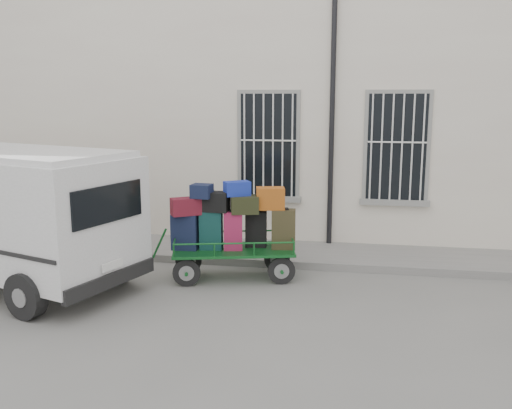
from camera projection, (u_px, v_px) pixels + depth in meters
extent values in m
plane|color=slate|center=(265.00, 292.00, 9.79)|extent=(80.00, 80.00, 0.00)
cube|color=beige|center=(299.00, 108.00, 14.54)|extent=(24.00, 5.00, 6.00)
cylinder|color=black|center=(332.00, 120.00, 11.92)|extent=(0.11, 0.11, 5.60)
cube|color=black|center=(268.00, 145.00, 12.31)|extent=(1.20, 0.08, 2.20)
cube|color=gray|center=(268.00, 198.00, 12.51)|extent=(1.45, 0.22, 0.12)
cube|color=black|center=(397.00, 147.00, 11.85)|extent=(1.20, 0.08, 2.20)
cube|color=gray|center=(394.00, 202.00, 12.05)|extent=(1.45, 0.22, 0.12)
cube|color=slate|center=(281.00, 253.00, 11.90)|extent=(24.00, 1.70, 0.15)
cylinder|color=black|center=(187.00, 273.00, 10.02)|extent=(0.49, 0.18, 0.49)
cylinder|color=gray|center=(187.00, 273.00, 10.02)|extent=(0.29, 0.15, 0.27)
cylinder|color=black|center=(189.00, 261.00, 10.76)|extent=(0.49, 0.18, 0.49)
cylinder|color=gray|center=(189.00, 261.00, 10.76)|extent=(0.29, 0.15, 0.27)
cylinder|color=black|center=(281.00, 271.00, 10.13)|extent=(0.49, 0.18, 0.49)
cylinder|color=gray|center=(281.00, 271.00, 10.13)|extent=(0.29, 0.15, 0.27)
cylinder|color=black|center=(277.00, 259.00, 10.87)|extent=(0.49, 0.18, 0.49)
cylinder|color=gray|center=(277.00, 259.00, 10.87)|extent=(0.29, 0.15, 0.27)
cube|color=#145A22|center=(234.00, 250.00, 10.39)|extent=(2.35, 1.48, 0.05)
cylinder|color=#145A22|center=(159.00, 243.00, 10.27)|extent=(0.29, 0.11, 0.55)
cube|color=black|center=(185.00, 232.00, 10.29)|extent=(0.47, 0.28, 0.65)
cube|color=black|center=(184.00, 213.00, 10.22)|extent=(0.21, 0.17, 0.03)
cube|color=#0E3334|center=(211.00, 230.00, 10.30)|extent=(0.42, 0.28, 0.70)
cube|color=black|center=(211.00, 210.00, 10.23)|extent=(0.19, 0.16, 0.03)
cube|color=#931A4D|center=(233.00, 231.00, 10.24)|extent=(0.36, 0.26, 0.70)
cube|color=black|center=(233.00, 211.00, 10.17)|extent=(0.15, 0.13, 0.03)
cube|color=black|center=(256.00, 229.00, 10.49)|extent=(0.41, 0.29, 0.67)
cube|color=black|center=(256.00, 210.00, 10.42)|extent=(0.18, 0.16, 0.03)
cube|color=#39331C|center=(284.00, 229.00, 10.32)|extent=(0.45, 0.29, 0.72)
cube|color=black|center=(284.00, 209.00, 10.25)|extent=(0.20, 0.16, 0.03)
cube|color=#5A1412|center=(186.00, 206.00, 10.14)|extent=(0.59, 0.51, 0.30)
cube|color=black|center=(216.00, 202.00, 10.20)|extent=(0.47, 0.33, 0.35)
cube|color=black|center=(245.00, 205.00, 10.20)|extent=(0.56, 0.45, 0.31)
cube|color=brown|center=(270.00, 198.00, 10.27)|extent=(0.56, 0.41, 0.39)
cube|color=black|center=(202.00, 191.00, 10.11)|extent=(0.38, 0.33, 0.24)
cube|color=#1743A0|center=(237.00, 189.00, 10.18)|extent=(0.52, 0.45, 0.26)
cube|color=silver|center=(8.00, 209.00, 9.93)|extent=(5.08, 3.43, 1.91)
cube|color=silver|center=(3.00, 152.00, 9.74)|extent=(4.83, 3.21, 0.11)
cube|color=black|center=(108.00, 204.00, 8.76)|extent=(0.52, 1.42, 0.58)
cube|color=black|center=(111.00, 280.00, 8.99)|extent=(0.74, 1.89, 0.23)
cube|color=white|center=(113.00, 265.00, 8.93)|extent=(0.18, 0.43, 0.13)
cylinder|color=black|center=(2.00, 242.00, 11.69)|extent=(0.76, 0.46, 0.72)
cylinder|color=black|center=(26.00, 296.00, 8.55)|extent=(0.76, 0.46, 0.72)
cylinder|color=black|center=(116.00, 263.00, 10.23)|extent=(0.76, 0.46, 0.72)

